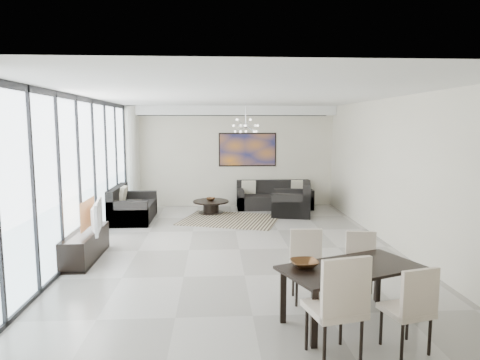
{
  "coord_description": "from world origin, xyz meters",
  "views": [
    {
      "loc": [
        -0.46,
        -7.94,
        2.37
      ],
      "look_at": [
        0.06,
        0.7,
        1.25
      ],
      "focal_mm": 32.0,
      "sensor_mm": 36.0,
      "label": 1
    }
  ],
  "objects": [
    {
      "name": "room_shell",
      "position": [
        0.46,
        0.0,
        1.45
      ],
      "size": [
        6.0,
        9.0,
        2.9
      ],
      "color": "#A8A39B",
      "rests_on": "ground"
    },
    {
      "name": "window_wall",
      "position": [
        -2.86,
        0.0,
        1.47
      ],
      "size": [
        0.37,
        8.95,
        2.9
      ],
      "color": "silver",
      "rests_on": "floor"
    },
    {
      "name": "soffit",
      "position": [
        0.0,
        4.3,
        2.77
      ],
      "size": [
        5.98,
        0.4,
        0.26
      ],
      "primitive_type": "cube",
      "color": "white",
      "rests_on": "room_shell"
    },
    {
      "name": "painting",
      "position": [
        0.5,
        4.47,
        1.65
      ],
      "size": [
        1.68,
        0.04,
        0.98
      ],
      "primitive_type": "cube",
      "color": "orange",
      "rests_on": "room_shell"
    },
    {
      "name": "chandelier",
      "position": [
        0.3,
        2.5,
        2.35
      ],
      "size": [
        0.66,
        0.66,
        0.71
      ],
      "color": "silver",
      "rests_on": "room_shell"
    },
    {
      "name": "rug",
      "position": [
        -0.08,
        2.57,
        0.01
      ],
      "size": [
        2.75,
        2.4,
        0.01
      ],
      "primitive_type": "cube",
      "rotation": [
        0.0,
        0.0,
        -0.31
      ],
      "color": "black",
      "rests_on": "floor"
    },
    {
      "name": "coffee_table",
      "position": [
        -0.57,
        3.43,
        0.19
      ],
      "size": [
        0.96,
        0.96,
        0.34
      ],
      "color": "black",
      "rests_on": "floor"
    },
    {
      "name": "bowl_coffee",
      "position": [
        -0.58,
        3.48,
        0.37
      ],
      "size": [
        0.28,
        0.28,
        0.07
      ],
      "primitive_type": "imported",
      "rotation": [
        0.0,
        0.0,
        0.22
      ],
      "color": "brown",
      "rests_on": "coffee_table"
    },
    {
      "name": "sofa_main",
      "position": [
        1.24,
        4.07,
        0.26
      ],
      "size": [
        2.12,
        0.87,
        0.77
      ],
      "color": "black",
      "rests_on": "floor"
    },
    {
      "name": "loveseat",
      "position": [
        -2.55,
        2.68,
        0.29
      ],
      "size": [
        0.96,
        1.7,
        0.85
      ],
      "color": "black",
      "rests_on": "floor"
    },
    {
      "name": "armchair",
      "position": [
        1.59,
        3.04,
        0.3
      ],
      "size": [
        1.17,
        1.22,
        0.87
      ],
      "color": "black",
      "rests_on": "floor"
    },
    {
      "name": "side_table",
      "position": [
        -2.44,
        2.49,
        0.36
      ],
      "size": [
        0.39,
        0.39,
        0.54
      ],
      "color": "black",
      "rests_on": "floor"
    },
    {
      "name": "tv_console",
      "position": [
        -2.76,
        -0.44,
        0.25
      ],
      "size": [
        0.45,
        1.61,
        0.5
      ],
      "primitive_type": "cube",
      "color": "black",
      "rests_on": "floor"
    },
    {
      "name": "television",
      "position": [
        -2.6,
        -0.47,
        0.78
      ],
      "size": [
        0.29,
        0.96,
        0.55
      ],
      "primitive_type": "imported",
      "rotation": [
        0.0,
        0.0,
        1.74
      ],
      "color": "gray",
      "rests_on": "tv_console"
    },
    {
      "name": "dining_table",
      "position": [
        1.16,
        -3.1,
        0.6
      ],
      "size": [
        1.85,
        1.39,
        0.69
      ],
      "color": "black",
      "rests_on": "floor"
    },
    {
      "name": "dining_chair_sw",
      "position": [
        0.76,
        -3.98,
        0.65
      ],
      "size": [
        0.62,
        0.62,
        1.12
      ],
      "color": "beige",
      "rests_on": "floor"
    },
    {
      "name": "dining_chair_se",
      "position": [
        1.56,
        -3.87,
        0.54
      ],
      "size": [
        0.53,
        0.53,
        0.95
      ],
      "color": "beige",
      "rests_on": "floor"
    },
    {
      "name": "dining_chair_nw",
      "position": [
        0.79,
        -2.38,
        0.55
      ],
      "size": [
        0.46,
        0.46,
        0.95
      ],
      "color": "beige",
      "rests_on": "floor"
    },
    {
      "name": "dining_chair_ne",
      "position": [
        1.56,
        -2.33,
        0.51
      ],
      "size": [
        0.46,
        0.46,
        0.9
      ],
      "color": "beige",
      "rests_on": "floor"
    },
    {
      "name": "bowl_dining",
      "position": [
        0.6,
        -3.09,
        0.73
      ],
      "size": [
        0.36,
        0.36,
        0.08
      ],
      "primitive_type": "imported",
      "rotation": [
        0.0,
        0.0,
        0.1
      ],
      "color": "brown",
      "rests_on": "dining_table"
    }
  ]
}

